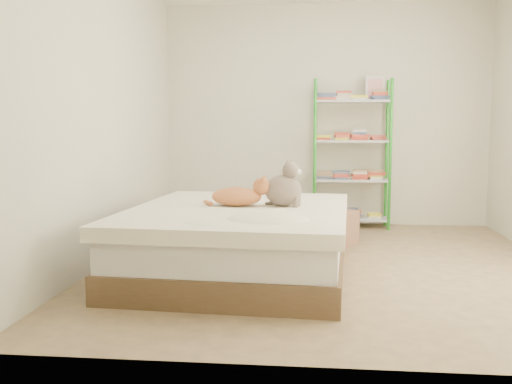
# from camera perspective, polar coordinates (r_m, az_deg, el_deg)

# --- Properties ---
(room) EXTENTS (3.81, 4.21, 2.61)m
(room) POSITION_cam_1_polar(r_m,az_deg,el_deg) (4.77, 7.47, 8.12)
(room) COLOR tan
(room) RESTS_ON ground
(bed) EXTENTS (1.79, 2.18, 0.53)m
(bed) POSITION_cam_1_polar(r_m,az_deg,el_deg) (4.54, -1.64, -4.86)
(bed) COLOR brown
(bed) RESTS_ON ground
(orange_cat) EXTENTS (0.48, 0.26, 0.19)m
(orange_cat) POSITION_cam_1_polar(r_m,az_deg,el_deg) (4.56, -1.97, -0.21)
(orange_cat) COLOR #E68D4E
(orange_cat) RESTS_ON bed
(grey_cat) EXTENTS (0.37, 0.34, 0.36)m
(grey_cat) POSITION_cam_1_polar(r_m,az_deg,el_deg) (4.55, 2.73, 0.85)
(grey_cat) COLOR gray
(grey_cat) RESTS_ON bed
(shelf_unit) EXTENTS (0.88, 0.36, 1.74)m
(shelf_unit) POSITION_cam_1_polar(r_m,az_deg,el_deg) (6.67, 9.55, 3.77)
(shelf_unit) COLOR green
(shelf_unit) RESTS_ON ground
(cardboard_box) EXTENTS (0.61, 0.64, 0.39)m
(cardboard_box) POSITION_cam_1_polar(r_m,az_deg,el_deg) (5.75, 7.32, -3.46)
(cardboard_box) COLOR #997057
(cardboard_box) RESTS_ON ground
(white_bin) EXTENTS (0.36, 0.34, 0.34)m
(white_bin) POSITION_cam_1_polar(r_m,az_deg,el_deg) (6.80, -4.43, -1.84)
(white_bin) COLOR silver
(white_bin) RESTS_ON ground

